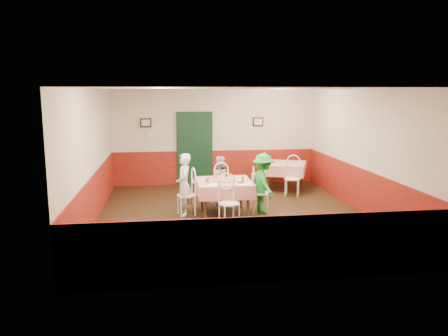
{
  "coord_description": "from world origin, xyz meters",
  "views": [
    {
      "loc": [
        -1.47,
        -9.32,
        2.75
      ],
      "look_at": [
        -0.17,
        0.21,
        1.05
      ],
      "focal_mm": 35.0,
      "sensor_mm": 36.0,
      "label": 1
    }
  ],
  "objects": [
    {
      "name": "plate_far",
      "position": [
        -0.16,
        0.6,
        0.77
      ],
      "size": [
        0.25,
        0.25,
        0.01
      ],
      "primitive_type": "cylinder",
      "rotation": [
        0.0,
        0.0,
        -0.01
      ],
      "color": "white",
      "rests_on": "main_table"
    },
    {
      "name": "diner_far",
      "position": [
        -0.16,
        1.11,
        0.59
      ],
      "size": [
        0.58,
        0.45,
        1.19
      ],
      "primitive_type": "imported",
      "rotation": [
        0.0,
        0.0,
        3.15
      ],
      "color": "gray",
      "rests_on": "ground"
    },
    {
      "name": "diner_left",
      "position": [
        -1.07,
        0.21,
        0.7
      ],
      "size": [
        0.35,
        0.52,
        1.39
      ],
      "primitive_type": "imported",
      "rotation": [
        0.0,
        0.0,
        -1.54
      ],
      "color": "gray",
      "rests_on": "ground"
    },
    {
      "name": "door",
      "position": [
        -0.6,
        3.45,
        1.05
      ],
      "size": [
        0.96,
        0.06,
        2.1
      ],
      "primitive_type": "cube",
      "color": "black",
      "rests_on": "ground"
    },
    {
      "name": "chair_far",
      "position": [
        -0.16,
        1.06,
        0.45
      ],
      "size": [
        0.46,
        0.46,
        0.9
      ],
      "primitive_type": null,
      "rotation": [
        0.0,
        0.0,
        3.25
      ],
      "color": "white",
      "rests_on": "ground"
    },
    {
      "name": "beer_bottle",
      "position": [
        -0.06,
        0.59,
        0.86
      ],
      "size": [
        0.05,
        0.05,
        0.2
      ],
      "primitive_type": "cylinder",
      "rotation": [
        0.0,
        0.0,
        -0.01
      ],
      "color": "#381C0A",
      "rests_on": "main_table"
    },
    {
      "name": "chair_left",
      "position": [
        -1.02,
        0.21,
        0.45
      ],
      "size": [
        0.49,
        0.49,
        0.9
      ],
      "primitive_type": null,
      "rotation": [
        0.0,
        0.0,
        -1.4
      ],
      "color": "white",
      "rests_on": "ground"
    },
    {
      "name": "glass_b",
      "position": [
        0.22,
        -0.01,
        0.82
      ],
      "size": [
        0.07,
        0.07,
        0.12
      ],
      "primitive_type": "cylinder",
      "rotation": [
        0.0,
        0.0,
        -0.01
      ],
      "color": "#BF7219",
      "rests_on": "main_table"
    },
    {
      "name": "front_wall",
      "position": [
        0.0,
        -3.5,
        1.4
      ],
      "size": [
        6.0,
        0.1,
        2.8
      ],
      "primitive_type": "cube",
      "color": "beige",
      "rests_on": "ground"
    },
    {
      "name": "second_table",
      "position": [
        1.86,
        2.43,
        0.38
      ],
      "size": [
        1.46,
        1.46,
        0.77
      ],
      "primitive_type": "cube",
      "rotation": [
        0.0,
        0.0,
        -0.38
      ],
      "color": "red",
      "rests_on": "ground"
    },
    {
      "name": "back_wall",
      "position": [
        0.0,
        3.5,
        1.4
      ],
      "size": [
        6.0,
        0.1,
        2.8
      ],
      "primitive_type": "cube",
      "color": "beige",
      "rests_on": "ground"
    },
    {
      "name": "diner_right",
      "position": [
        0.73,
        0.2,
        0.68
      ],
      "size": [
        0.64,
        0.95,
        1.36
      ],
      "primitive_type": "imported",
      "rotation": [
        0.0,
        0.0,
        1.73
      ],
      "color": "gray",
      "rests_on": "ground"
    },
    {
      "name": "picture_right",
      "position": [
        1.3,
        3.45,
        1.85
      ],
      "size": [
        0.32,
        0.03,
        0.26
      ],
      "primitive_type": "cube",
      "color": "black",
      "rests_on": "back_wall"
    },
    {
      "name": "chair_near",
      "position": [
        -0.18,
        -0.64,
        0.45
      ],
      "size": [
        0.51,
        0.51,
        0.9
      ],
      "primitive_type": null,
      "rotation": [
        0.0,
        0.0,
        0.23
      ],
      "color": "white",
      "rests_on": "ground"
    },
    {
      "name": "pizza",
      "position": [
        -0.16,
        0.18,
        0.78
      ],
      "size": [
        0.49,
        0.49,
        0.03
      ],
      "primitive_type": "cylinder",
      "rotation": [
        0.0,
        0.0,
        -0.01
      ],
      "color": "#B74723",
      "rests_on": "main_table"
    },
    {
      "name": "menu_left",
      "position": [
        -0.51,
        -0.17,
        0.76
      ],
      "size": [
        0.35,
        0.44,
        0.0
      ],
      "primitive_type": "cube",
      "rotation": [
        0.0,
        0.0,
        0.13
      ],
      "color": "white",
      "rests_on": "main_table"
    },
    {
      "name": "shaker_c",
      "position": [
        -0.61,
        -0.15,
        0.81
      ],
      "size": [
        0.04,
        0.04,
        0.09
      ],
      "primitive_type": "cylinder",
      "rotation": [
        0.0,
        0.0,
        -0.01
      ],
      "color": "#B23319",
      "rests_on": "main_table"
    },
    {
      "name": "chair_right",
      "position": [
        0.68,
        0.2,
        0.45
      ],
      "size": [
        0.51,
        0.51,
        0.9
      ],
      "primitive_type": null,
      "rotation": [
        0.0,
        0.0,
        1.33
      ],
      "color": "white",
      "rests_on": "ground"
    },
    {
      "name": "plate_right",
      "position": [
        0.25,
        0.22,
        0.77
      ],
      "size": [
        0.25,
        0.25,
        0.01
      ],
      "primitive_type": "cylinder",
      "rotation": [
        0.0,
        0.0,
        -0.01
      ],
      "color": "white",
      "rests_on": "main_table"
    },
    {
      "name": "floor",
      "position": [
        0.0,
        0.0,
        0.0
      ],
      "size": [
        7.0,
        7.0,
        0.0
      ],
      "primitive_type": "plane",
      "color": "black",
      "rests_on": "ground"
    },
    {
      "name": "wallet",
      "position": [
        0.15,
        -0.1,
        0.77
      ],
      "size": [
        0.11,
        0.09,
        0.02
      ],
      "primitive_type": "cube",
      "rotation": [
        0.0,
        0.0,
        -0.01
      ],
      "color": "black",
      "rests_on": "main_table"
    },
    {
      "name": "main_table",
      "position": [
        -0.17,
        0.21,
        0.38
      ],
      "size": [
        1.23,
        1.23,
        0.77
      ],
      "primitive_type": "cube",
      "rotation": [
        0.0,
        0.0,
        -0.01
      ],
      "color": "red",
      "rests_on": "ground"
    },
    {
      "name": "wainscot_left",
      "position": [
        -2.98,
        0.0,
        0.5
      ],
      "size": [
        0.03,
        7.0,
        1.0
      ],
      "primitive_type": "cube",
      "color": "maroon",
      "rests_on": "ground"
    },
    {
      "name": "shaker_b",
      "position": [
        -0.51,
        -0.23,
        0.81
      ],
      "size": [
        0.04,
        0.04,
        0.09
      ],
      "primitive_type": "cylinder",
      "rotation": [
        0.0,
        0.0,
        -0.01
      ],
      "color": "silver",
      "rests_on": "main_table"
    },
    {
      "name": "chair_second_b",
      "position": [
        1.86,
        1.68,
        0.45
      ],
      "size": [
        0.55,
        0.55,
        0.9
      ],
      "primitive_type": null,
      "rotation": [
        0.0,
        0.0,
        -0.38
      ],
      "color": "white",
      "rests_on": "ground"
    },
    {
      "name": "left_wall",
      "position": [
        -3.0,
        0.0,
        1.4
      ],
      "size": [
        0.1,
        7.0,
        2.8
      ],
      "primitive_type": "cube",
      "color": "beige",
      "rests_on": "ground"
    },
    {
      "name": "wainscot_back",
      "position": [
        0.0,
        3.48,
        0.5
      ],
      "size": [
        6.0,
        0.03,
        1.0
      ],
      "primitive_type": "cube",
      "color": "maroon",
      "rests_on": "ground"
    },
    {
      "name": "menu_right",
      "position": [
        0.23,
        -0.16,
        0.76
      ],
      "size": [
        0.38,
        0.46,
        0.0
      ],
      "primitive_type": "cube",
      "rotation": [
        0.0,
        0.0,
        -0.22
      ],
      "color": "white",
      "rests_on": "main_table"
    },
    {
      "name": "shaker_a",
      "position": [
        -0.59,
        -0.24,
        0.81
      ],
      "size": [
        0.04,
        0.04,
        0.09
      ],
      "primitive_type": "cylinder",
      "rotation": [
        0.0,
        0.0,
        -0.01
      ],
      "color": "silver",
      "rests_on": "main_table"
    },
    {
      "name": "thermostat",
      "position": [
        -1.9,
        3.45,
        1.5
      ],
      "size": [
        0.1,
        0.03,
        0.1
      ],
      "primitive_type": "cube",
      "color": "white",
      "rests_on": "back_wall"
    },
    {
      "name": "glass_c",
      "position": [
        -0.31,
        0.58,
        0.82
      ],
      "size": [
        0.07,
        0.07,
        0.13
      ],
      "primitive_type": "cylinder",
      "rotation": [
        0.0,
        0.0,
        -0.01
      ],
      "color": "#BF7219",
      "rests_on": "main_table"
    },
    {
      "name": "glass_a",
      "position": [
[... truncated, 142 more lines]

